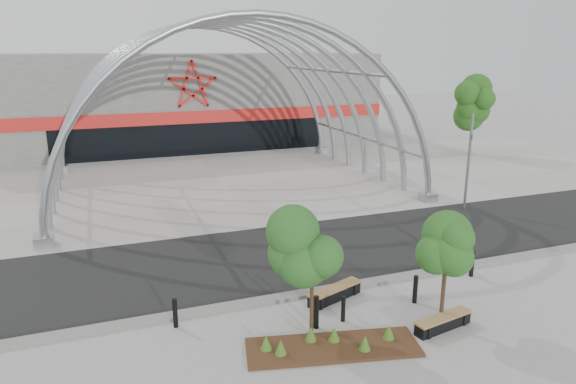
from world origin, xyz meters
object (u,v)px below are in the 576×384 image
at_px(signal_pole, 469,160).
at_px(street_tree_0, 312,255).
at_px(bollard_2, 316,312).
at_px(bench_1, 443,323).
at_px(street_tree_1, 448,242).
at_px(bench_0, 335,294).

distance_m(signal_pole, street_tree_0, 15.64).
relative_size(signal_pole, bollard_2, 4.80).
height_order(signal_pole, bench_1, signal_pole).
relative_size(street_tree_0, street_tree_1, 0.94).
bearing_deg(bench_0, street_tree_0, -132.10).
xyz_separation_m(bench_0, bench_1, (2.34, -2.93, -0.01)).
height_order(signal_pole, bench_0, signal_pole).
distance_m(bench_0, bench_1, 3.75).
distance_m(street_tree_1, bench_1, 2.59).
bearing_deg(signal_pole, bench_0, -147.44).
relative_size(street_tree_0, bench_0, 1.59).
bearing_deg(bench_1, bench_0, 128.57).
xyz_separation_m(bench_0, bollard_2, (-1.34, -1.49, 0.31)).
bearing_deg(bench_0, signal_pole, 32.56).
distance_m(signal_pole, street_tree_1, 13.11).
height_order(street_tree_0, bench_1, street_tree_0).
bearing_deg(signal_pole, bollard_2, -145.43).
distance_m(street_tree_1, bollard_2, 4.57).
distance_m(street_tree_0, bollard_2, 2.12).
height_order(signal_pole, bollard_2, signal_pole).
height_order(street_tree_1, bollard_2, street_tree_1).
height_order(street_tree_0, street_tree_1, street_tree_1).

